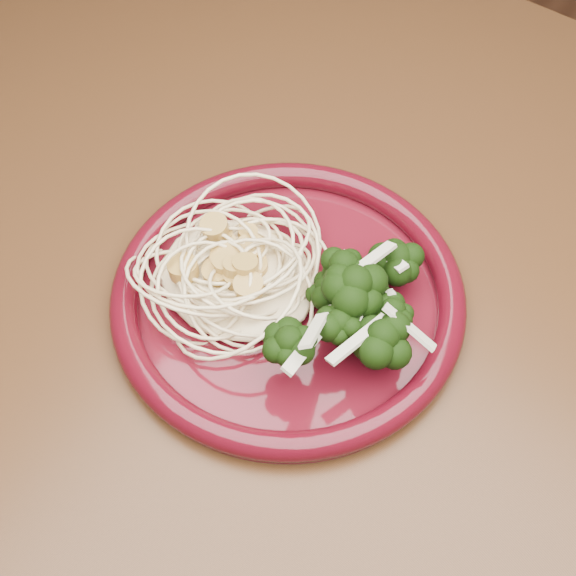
# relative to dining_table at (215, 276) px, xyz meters

# --- Properties ---
(dining_table) EXTENTS (1.20, 0.80, 0.75)m
(dining_table) POSITION_rel_dining_table_xyz_m (0.00, 0.00, 0.00)
(dining_table) COLOR #472814
(dining_table) RESTS_ON ground
(dinner_plate) EXTENTS (0.31, 0.31, 0.02)m
(dinner_plate) POSITION_rel_dining_table_xyz_m (0.11, -0.04, 0.11)
(dinner_plate) COLOR #480A14
(dinner_plate) RESTS_ON dining_table
(spaghetti_pile) EXTENTS (0.14, 0.13, 0.03)m
(spaghetti_pile) POSITION_rel_dining_table_xyz_m (0.07, -0.05, 0.12)
(spaghetti_pile) COLOR beige
(spaghetti_pile) RESTS_ON dinner_plate
(scallop_cluster) EXTENTS (0.13, 0.13, 0.04)m
(scallop_cluster) POSITION_rel_dining_table_xyz_m (0.07, -0.05, 0.15)
(scallop_cluster) COLOR tan
(scallop_cluster) RESTS_ON spaghetti_pile
(broccoli_pile) EXTENTS (0.11, 0.15, 0.05)m
(broccoli_pile) POSITION_rel_dining_table_xyz_m (0.16, -0.03, 0.13)
(broccoli_pile) COLOR black
(broccoli_pile) RESTS_ON dinner_plate
(onion_garnish) EXTENTS (0.08, 0.10, 0.05)m
(onion_garnish) POSITION_rel_dining_table_xyz_m (0.16, -0.03, 0.16)
(onion_garnish) COLOR beige
(onion_garnish) RESTS_ON broccoli_pile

